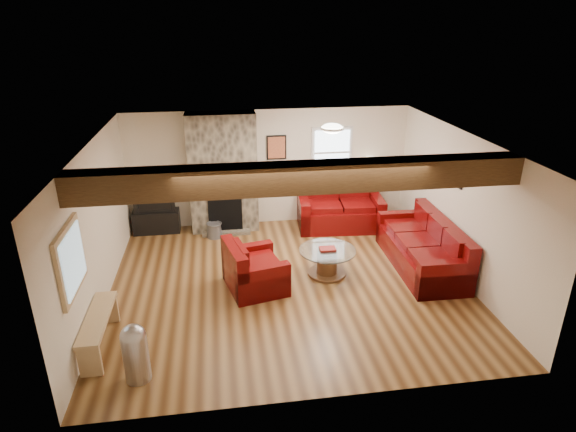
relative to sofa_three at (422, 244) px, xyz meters
name	(u,v)px	position (x,y,z in m)	size (l,w,h in m)	color
room	(288,216)	(-2.48, -0.24, 0.80)	(8.00, 8.00, 8.00)	#523115
oak_beam	(303,177)	(-2.48, -1.49, 1.86)	(6.00, 0.36, 0.38)	#311F0E
chimney_breast	(223,175)	(-3.48, 2.25, 0.77)	(1.40, 0.67, 2.50)	#37312A
back_window	(332,152)	(-1.13, 2.47, 1.10)	(0.90, 0.08, 1.10)	silver
hatch_window	(71,260)	(-5.44, -1.74, 1.00)	(0.08, 1.00, 0.90)	tan
ceiling_dome	(332,130)	(-1.58, 0.66, 1.99)	(0.40, 0.40, 0.18)	silver
artwork_back	(277,147)	(-2.33, 2.47, 1.25)	(0.42, 0.06, 0.52)	black
artwork_right	(455,173)	(0.48, 0.06, 1.30)	(0.06, 0.55, 0.42)	black
sofa_three	(422,244)	(0.00, 0.00, 0.00)	(2.32, 0.97, 0.90)	#460506
loveseat	(340,206)	(-1.02, 1.99, 0.03)	(1.79, 1.03, 0.95)	#460506
armchair_red	(255,266)	(-3.05, -0.30, -0.04)	(1.02, 0.89, 0.83)	#460506
coffee_table	(327,262)	(-1.76, -0.05, -0.20)	(1.00, 1.00, 0.52)	#4A2F17
tv_cabinet	(157,221)	(-4.93, 2.29, -0.21)	(0.96, 0.38, 0.48)	black
television	(154,200)	(-4.93, 2.29, 0.27)	(0.84, 0.11, 0.48)	black
floor_lamp	(370,166)	(-0.31, 2.31, 0.80)	(0.37, 0.37, 1.46)	tan
pine_bench	(100,332)	(-5.31, -1.58, -0.20)	(0.30, 1.30, 0.49)	tan
pedal_bin	(135,353)	(-4.71, -2.31, -0.05)	(0.32, 0.32, 0.80)	#A9A9AE
coal_bucket	(214,230)	(-3.73, 1.85, -0.29)	(0.34, 0.34, 0.32)	slate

